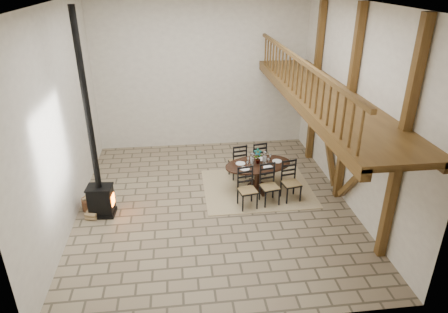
{
  "coord_description": "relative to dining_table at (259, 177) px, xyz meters",
  "views": [
    {
      "loc": [
        -0.83,
        -9.02,
        5.64
      ],
      "look_at": [
        0.31,
        0.4,
        1.17
      ],
      "focal_mm": 32.0,
      "sensor_mm": 36.0,
      "label": 1
    }
  ],
  "objects": [
    {
      "name": "ground",
      "position": [
        -1.31,
        -0.53,
        -0.42
      ],
      "size": [
        8.0,
        8.0,
        0.0
      ],
      "primitive_type": "plane",
      "color": "#8D7C5E",
      "rests_on": "ground"
    },
    {
      "name": "dining_table",
      "position": [
        0.0,
        0.0,
        0.0
      ],
      "size": [
        2.05,
        2.3,
        1.2
      ],
      "rotation": [
        0.0,
        0.0,
        0.19
      ],
      "color": "black",
      "rests_on": "ground"
    },
    {
      "name": "rug",
      "position": [
        -0.02,
        0.11,
        -0.41
      ],
      "size": [
        3.0,
        2.5,
        0.02
      ],
      "primitive_type": "cube",
      "color": "tan",
      "rests_on": "ground"
    },
    {
      "name": "log_basket",
      "position": [
        -4.49,
        -0.4,
        -0.25
      ],
      "size": [
        0.47,
        0.47,
        0.39
      ],
      "rotation": [
        0.0,
        0.0,
        -0.14
      ],
      "color": "brown",
      "rests_on": "ground"
    },
    {
      "name": "room_shell",
      "position": [
        -0.12,
        -0.53,
        2.59
      ],
      "size": [
        7.02,
        8.02,
        5.01
      ],
      "color": "white",
      "rests_on": "ground"
    },
    {
      "name": "log_stack",
      "position": [
        -4.38,
        -0.81,
        -0.32
      ],
      "size": [
        0.37,
        0.45,
        0.2
      ],
      "rotation": [
        0.0,
        0.0,
        -0.24
      ],
      "color": "tan",
      "rests_on": "ground"
    },
    {
      "name": "wood_stove",
      "position": [
        -4.16,
        -0.73,
        0.71
      ],
      "size": [
        0.66,
        0.53,
        5.0
      ],
      "rotation": [
        0.0,
        0.0,
        -0.08
      ],
      "color": "black",
      "rests_on": "ground"
    }
  ]
}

